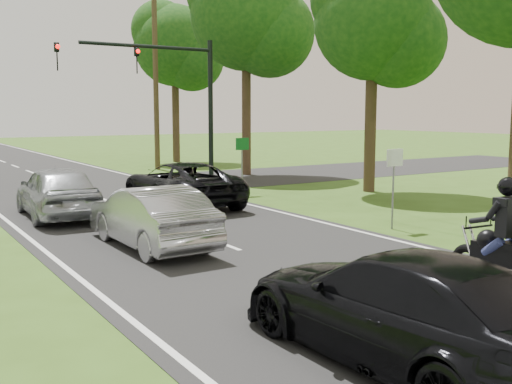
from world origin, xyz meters
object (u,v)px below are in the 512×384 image
motorcycle_rider (509,249)px  dark_car_behind (401,306)px  sign_white (394,169)px  dark_suv (181,184)px  silver_suv (57,191)px  sign_green (242,152)px  utility_pole_far (156,74)px  silver_sedan (151,217)px  traffic_signal (169,85)px

motorcycle_rider → dark_car_behind: (-3.50, -0.93, -0.09)m
motorcycle_rider → dark_car_behind: bearing=-159.9°
motorcycle_rider → sign_white: size_ratio=1.12×
motorcycle_rider → dark_suv: motorcycle_rider is taller
motorcycle_rider → silver_suv: motorcycle_rider is taller
motorcycle_rider → dark_car_behind: 3.63m
silver_suv → sign_green: (7.21, 1.43, 0.81)m
dark_suv → sign_white: size_ratio=2.46×
motorcycle_rider → silver_suv: (-4.39, 11.81, -0.02)m
utility_pole_far → dark_car_behind: bearing=-106.8°
silver_sedan → sign_green: size_ratio=2.01×
dark_suv → silver_sedan: bearing=57.9°
utility_pole_far → sign_green: bearing=-96.7°
dark_suv → sign_green: 3.60m
silver_sedan → sign_green: bearing=-135.2°
silver_suv → dark_car_behind: (0.89, -12.74, -0.07)m
silver_sedan → silver_suv: (-0.78, 5.16, 0.07)m
dark_car_behind → utility_pole_far: utility_pole_far is taller
dark_car_behind → sign_white: size_ratio=2.27×
dark_suv → utility_pole_far: (4.50, 12.43, 4.35)m
dark_car_behind → silver_suv: bearing=-87.1°
dark_car_behind → traffic_signal: (4.76, 17.18, 3.42)m
dark_suv → sign_green: bearing=-156.4°
dark_car_behind → motorcycle_rider: bearing=-166.2°
silver_suv → sign_white: (7.01, -6.57, 0.81)m
dark_suv → sign_white: bearing=114.3°
dark_suv → dark_car_behind: dark_suv is taller
traffic_signal → sign_white: bearing=-83.0°
dark_car_behind → traffic_signal: bearing=-106.6°
silver_suv → dark_suv: bearing=-176.7°
silver_sedan → dark_car_behind: (0.10, -7.57, -0.00)m
traffic_signal → sign_green: 4.24m
silver_sedan → traffic_signal: bearing=-117.8°
sign_green → traffic_signal: bearing=117.4°
traffic_signal → silver_suv: bearing=-141.8°
silver_suv → dark_car_behind: size_ratio=0.94×
silver_sedan → traffic_signal: size_ratio=0.67×
dark_car_behind → traffic_signal: traffic_signal is taller
silver_suv → motorcycle_rider: bearing=113.4°
traffic_signal → sign_white: traffic_signal is taller
sign_green → silver_suv: bearing=-168.8°
silver_suv → traffic_signal: bearing=-138.8°
silver_sedan → traffic_signal: traffic_signal is taller
sign_green → dark_suv: bearing=-156.2°
motorcycle_rider → silver_suv: size_ratio=0.52×
utility_pole_far → sign_green: 11.63m
motorcycle_rider → sign_white: (2.62, 5.23, 0.79)m
dark_car_behind → sign_white: bearing=-135.9°
dark_suv → sign_white: sign_white is taller
silver_suv → traffic_signal: (5.65, 4.44, 3.35)m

